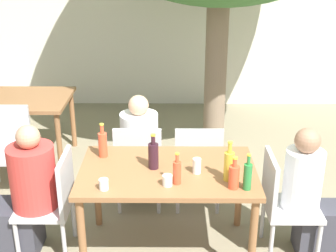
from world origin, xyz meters
TOP-DOWN VIEW (x-y plane):
  - ground_plane at (0.00, 0.00)m, footprint 30.00×30.00m
  - cafe_building_wall at (0.00, 3.75)m, footprint 10.00×0.08m
  - dining_table_front at (0.00, 0.00)m, footprint 1.41×0.87m
  - dining_table_back at (-1.66, 1.73)m, footprint 1.04×0.87m
  - patio_chair_0 at (-0.93, 0.00)m, footprint 0.44×0.44m
  - patio_chair_1 at (0.93, 0.00)m, footprint 0.44×0.44m
  - patio_chair_2 at (-0.28, 0.67)m, footprint 0.44×0.44m
  - patio_chair_3 at (0.28, 0.67)m, footprint 0.44×0.44m
  - patio_chair_4 at (-1.66, 1.06)m, footprint 0.44×0.44m
  - person_seated_0 at (-1.17, -0.00)m, footprint 0.59×0.37m
  - person_seated_1 at (1.18, -0.00)m, footprint 0.55×0.31m
  - person_seated_2 at (-0.28, 0.90)m, footprint 0.36×0.58m
  - wine_bottle_0 at (-0.11, 0.03)m, footprint 0.08×0.08m
  - oil_cruet_1 at (0.46, -0.16)m, footprint 0.08×0.08m
  - green_bottle_2 at (0.58, -0.30)m, footprint 0.06×0.06m
  - soda_bottle_3 at (-0.54, 0.23)m, footprint 0.07×0.07m
  - soda_bottle_4 at (0.49, -0.29)m, footprint 0.08×0.08m
  - soda_bottle_5 at (0.07, -0.22)m, footprint 0.06×0.06m
  - drinking_glass_0 at (0.23, -0.05)m, footprint 0.07×0.07m
  - drinking_glass_1 at (-0.00, -0.25)m, footprint 0.08×0.08m
  - drinking_glass_2 at (-0.47, -0.31)m, footprint 0.07×0.07m

SIDE VIEW (x-z plane):
  - ground_plane at x=0.00m, z-range 0.00..0.00m
  - patio_chair_0 at x=-0.93m, z-range 0.05..0.94m
  - patio_chair_1 at x=0.93m, z-range 0.05..0.94m
  - patio_chair_2 at x=-0.28m, z-range 0.05..0.94m
  - patio_chair_3 at x=0.28m, z-range 0.05..0.94m
  - patio_chair_4 at x=-1.66m, z-range 0.05..0.94m
  - person_seated_1 at x=1.18m, z-range -0.07..1.06m
  - person_seated_2 at x=-0.28m, z-range -0.06..1.05m
  - person_seated_0 at x=-1.17m, z-range -0.06..1.09m
  - dining_table_back at x=-1.66m, z-range 0.28..1.05m
  - dining_table_front at x=0.00m, z-range 0.30..1.07m
  - drinking_glass_2 at x=-0.47m, z-range 0.77..0.85m
  - drinking_glass_1 at x=0.00m, z-range 0.77..0.86m
  - drinking_glass_0 at x=0.23m, z-range 0.77..0.89m
  - soda_bottle_4 at x=0.49m, z-range 0.74..1.00m
  - soda_bottle_5 at x=0.07m, z-range 0.74..1.00m
  - green_bottle_2 at x=0.58m, z-range 0.74..1.02m
  - wine_bottle_0 at x=-0.11m, z-range 0.74..1.03m
  - soda_bottle_3 at x=-0.54m, z-range 0.74..1.04m
  - oil_cruet_1 at x=0.46m, z-range 0.74..1.06m
  - cafe_building_wall at x=0.00m, z-range 0.00..2.80m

